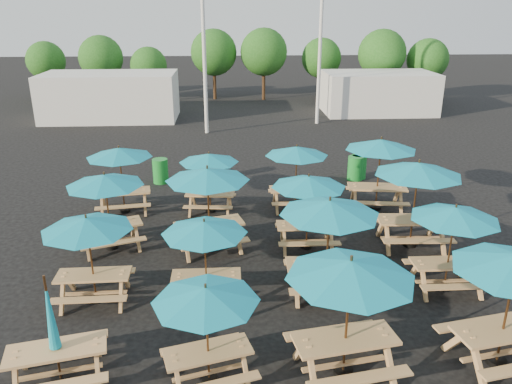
{
  "coord_description": "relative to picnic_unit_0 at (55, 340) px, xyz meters",
  "views": [
    {
      "loc": [
        -0.86,
        -13.19,
        6.6
      ],
      "look_at": [
        0.0,
        1.5,
        1.1
      ],
      "focal_mm": 35.0,
      "sensor_mm": 36.0,
      "label": 1
    }
  ],
  "objects": [
    {
      "name": "picnic_unit_3",
      "position": [
        -0.36,
        8.27,
        1.06
      ],
      "size": [
        2.45,
        2.45,
        2.28
      ],
      "rotation": [
        0.0,
        0.0,
        0.15
      ],
      "color": "tan",
      "rests_on": "ground"
    },
    {
      "name": "tree_4",
      "position": [
        5.96,
        29.74,
        2.53
      ],
      "size": [
        3.41,
        3.41,
        5.17
      ],
      "color": "#382314",
      "rests_on": "ground"
    },
    {
      "name": "picnic_unit_4",
      "position": [
        2.76,
        -0.14,
        0.84
      ],
      "size": [
        2.38,
        2.38,
        2.04
      ],
      "rotation": [
        0.0,
        0.0,
        0.28
      ],
      "color": "tan",
      "rests_on": "ground"
    },
    {
      "name": "tree_1",
      "position": [
        -5.68,
        29.39,
        2.22
      ],
      "size": [
        3.11,
        3.11,
        4.72
      ],
      "color": "#382314",
      "rests_on": "ground"
    },
    {
      "name": "picnic_unit_15",
      "position": [
        8.27,
        8.02,
        1.25
      ],
      "size": [
        2.68,
        2.68,
        2.5
      ],
      "rotation": [
        0.0,
        0.0,
        -0.14
      ],
      "color": "tan",
      "rests_on": "ground"
    },
    {
      "name": "picnic_unit_14",
      "position": [
        8.48,
        5.19,
        1.3
      ],
      "size": [
        2.56,
        2.56,
        2.57
      ],
      "rotation": [
        0.0,
        0.0,
        -0.05
      ],
      "color": "tan",
      "rests_on": "ground"
    },
    {
      "name": "tree_0",
      "position": [
        -10.01,
        30.73,
        1.9
      ],
      "size": [
        2.8,
        2.8,
        4.24
      ],
      "color": "#382314",
      "rests_on": "ground"
    },
    {
      "name": "picnic_unit_5",
      "position": [
        2.63,
        2.61,
        0.88
      ],
      "size": [
        1.98,
        1.98,
        2.07
      ],
      "rotation": [
        0.0,
        0.0,
        0.0
      ],
      "color": "tan",
      "rests_on": "ground"
    },
    {
      "name": "tree_7",
      "position": [
        17.69,
        28.41,
        2.06
      ],
      "size": [
        2.95,
        2.95,
        4.48
      ],
      "color": "#382314",
      "rests_on": "ground"
    },
    {
      "name": "picnic_unit_11",
      "position": [
        5.49,
        8.23,
        1.02
      ],
      "size": [
        2.15,
        2.15,
        2.24
      ],
      "rotation": [
        0.0,
        0.0,
        0.01
      ],
      "color": "tan",
      "rests_on": "ground"
    },
    {
      "name": "mast_0",
      "position": [
        2.06,
        19.49,
        5.07
      ],
      "size": [
        0.2,
        0.2,
        12.0
      ],
      "primitive_type": "cylinder",
      "color": "silver",
      "rests_on": "ground"
    },
    {
      "name": "picnic_unit_7",
      "position": [
        2.57,
        8.1,
        0.88
      ],
      "size": [
        2.17,
        2.17,
        2.08
      ],
      "rotation": [
        0.0,
        0.0,
        -0.11
      ],
      "color": "tan",
      "rests_on": "ground"
    },
    {
      "name": "picnic_unit_6",
      "position": [
        2.63,
        5.32,
        1.21
      ],
      "size": [
        2.87,
        2.87,
        2.46
      ],
      "rotation": [
        0.0,
        0.0,
        0.27
      ],
      "color": "tan",
      "rests_on": "ground"
    },
    {
      "name": "event_tent_1",
      "position": [
        13.06,
        24.49,
        0.37
      ],
      "size": [
        7.0,
        4.0,
        2.6
      ],
      "primitive_type": "cube",
      "color": "silver",
      "rests_on": "ground"
    },
    {
      "name": "picnic_unit_13",
      "position": [
        8.51,
        2.8,
        0.99
      ],
      "size": [
        2.1,
        2.1,
        2.21
      ],
      "rotation": [
        0.0,
        0.0,
        -0.0
      ],
      "color": "tan",
      "rests_on": "ground"
    },
    {
      "name": "picnic_unit_10",
      "position": [
        5.42,
        5.23,
        0.99
      ],
      "size": [
        2.13,
        2.13,
        2.21
      ],
      "rotation": [
        0.0,
        0.0,
        -0.02
      ],
      "color": "tan",
      "rests_on": "ground"
    },
    {
      "name": "mast_1",
      "position": [
        8.56,
        21.49,
        5.07
      ],
      "size": [
        0.2,
        0.2,
        12.0
      ],
      "primitive_type": "cylinder",
      "color": "silver",
      "rests_on": "ground"
    },
    {
      "name": "picnic_unit_9",
      "position": [
        5.51,
        2.78,
        1.21
      ],
      "size": [
        2.39,
        2.39,
        2.46
      ],
      "rotation": [
        0.0,
        0.0,
        -0.02
      ],
      "color": "tan",
      "rests_on": "ground"
    },
    {
      "name": "picnic_unit_1",
      "position": [
        -0.0,
        2.74,
        0.97
      ],
      "size": [
        2.11,
        2.11,
        2.18
      ],
      "rotation": [
        0.0,
        0.0,
        0.02
      ],
      "color": "tan",
      "rests_on": "ground"
    },
    {
      "name": "waste_bin_3",
      "position": [
        8.5,
        11.33,
        -0.44
      ],
      "size": [
        0.6,
        0.6,
        0.97
      ],
      "primitive_type": "cylinder",
      "color": "#198C2E",
      "rests_on": "ground"
    },
    {
      "name": "picnic_unit_8",
      "position": [
        5.31,
        -0.1,
        1.21
      ],
      "size": [
        2.71,
        2.71,
        2.46
      ],
      "rotation": [
        0.0,
        0.0,
        0.17
      ],
      "color": "tan",
      "rests_on": "ground"
    },
    {
      "name": "tree_5",
      "position": [
        10.28,
        30.16,
        2.04
      ],
      "size": [
        2.94,
        2.94,
        4.45
      ],
      "color": "#382314",
      "rests_on": "ground"
    },
    {
      "name": "tree_3",
      "position": [
        2.31,
        30.2,
        2.48
      ],
      "size": [
        3.36,
        3.36,
        5.09
      ],
      "color": "#382314",
      "rests_on": "ground"
    },
    {
      "name": "picnic_unit_2",
      "position": [
        -0.22,
        5.53,
        1.05
      ],
      "size": [
        2.75,
        2.75,
        2.27
      ],
      "rotation": [
        0.0,
        0.0,
        0.34
      ],
      "color": "tan",
      "rests_on": "ground"
    },
    {
      "name": "ground",
      "position": [
        4.06,
        5.49,
        -0.93
      ],
      "size": [
        120.0,
        120.0,
        0.0
      ],
      "primitive_type": "plane",
      "color": "black",
      "rests_on": "ground"
    },
    {
      "name": "tree_2",
      "position": [
        -2.33,
        29.14,
        1.7
      ],
      "size": [
        2.59,
        2.59,
        3.93
      ],
      "color": "#382314",
      "rests_on": "ground"
    },
    {
      "name": "waste_bin_1",
      "position": [
        2.35,
        11.41,
        -0.44
      ],
      "size": [
        0.6,
        0.6,
        0.97
      ],
      "primitive_type": "cylinder",
      "color": "#198C2E",
      "rests_on": "ground"
    },
    {
      "name": "waste_bin_0",
      "position": [
        0.52,
        11.22,
        -0.44
      ],
      "size": [
        0.6,
        0.6,
        0.97
      ],
      "primitive_type": "cylinder",
      "color": "#198C2E",
      "rests_on": "ground"
    },
    {
      "name": "tree_6",
      "position": [
        14.29,
        28.38,
        2.5
      ],
      "size": [
        3.38,
        3.38,
        5.13
      ],
      "color": "#382314",
      "rests_on": "ground"
    },
    {
      "name": "picnic_unit_0",
      "position": [
        0.0,
        0.0,
        0.0
      ],
      "size": [
        2.07,
        1.9,
        2.26
      ],
      "rotation": [
        0.0,
        0.0,
        0.22
      ],
      "color": "tan",
      "rests_on": "ground"
    },
    {
      "name": "waste_bin_2",
      "position": [
        8.3,
        11.13,
        -0.44
      ],
      "size": [
        0.6,
        0.6,
        0.97
      ],
      "primitive_type": "cylinder",
      "color": "#198C2E",
      "rests_on": "ground"
    },
    {
      "name": "event_tent_0",
      "position": [
        -3.94,
        23.49,
        0.47
      ],
      "size": [
        8.0,
        4.0,
        2.8
      ],
      "primitive_type": "cube",
      "color": "silver",
      "rests_on": "ground"
    }
  ]
}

